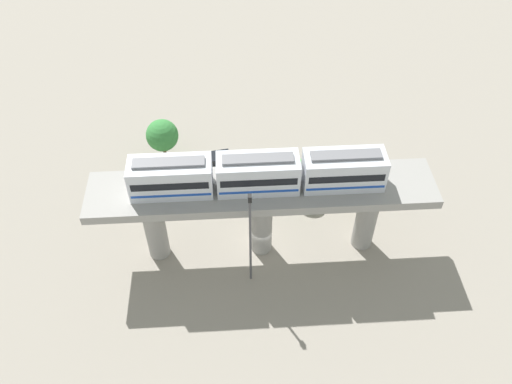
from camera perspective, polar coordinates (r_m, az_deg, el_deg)
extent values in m
plane|color=gray|center=(49.50, 0.58, -5.96)|extent=(120.00, 120.00, 0.00)
cylinder|color=#999691|center=(47.14, -10.86, -3.69)|extent=(1.90, 1.90, 7.28)
cylinder|color=#999691|center=(46.67, 0.61, -3.22)|extent=(1.90, 1.90, 7.28)
cylinder|color=#999691|center=(48.07, 11.85, -2.64)|extent=(1.90, 1.90, 7.28)
cube|color=#999691|center=(43.68, 0.65, 0.22)|extent=(5.20, 28.85, 0.80)
cube|color=silver|center=(42.56, -9.18, 1.56)|extent=(2.60, 6.60, 3.00)
cube|color=black|center=(42.39, -9.22, 1.80)|extent=(2.64, 6.07, 0.70)
cube|color=#1947B2|center=(43.08, -9.06, 0.85)|extent=(2.64, 6.34, 0.24)
cube|color=slate|center=(41.45, -9.44, 3.15)|extent=(1.10, 5.61, 0.24)
cube|color=silver|center=(42.32, 0.21, 1.99)|extent=(2.60, 6.60, 3.00)
cube|color=black|center=(42.14, 0.21, 2.23)|extent=(2.64, 6.07, 0.70)
cube|color=#1947B2|center=(42.84, 0.20, 1.27)|extent=(2.64, 6.34, 0.24)
cube|color=slate|center=(41.20, 0.21, 3.60)|extent=(1.10, 5.61, 0.24)
cube|color=silver|center=(43.21, 9.45, 2.35)|extent=(2.60, 6.60, 3.00)
cube|color=black|center=(43.04, 9.49, 2.59)|extent=(2.64, 6.07, 0.70)
cube|color=#1947B2|center=(43.72, 9.34, 1.64)|extent=(2.64, 6.34, 0.24)
cube|color=slate|center=(42.12, 9.71, 3.94)|extent=(1.10, 5.61, 0.24)
cube|color=#B2B5BA|center=(56.55, -4.12, 3.04)|extent=(2.44, 4.43, 1.00)
cube|color=black|center=(55.95, -4.01, 3.71)|extent=(1.98, 2.53, 0.76)
cube|color=yellow|center=(54.49, 10.45, 0.15)|extent=(2.77, 4.51, 1.00)
cube|color=black|center=(53.90, 10.73, 0.80)|extent=(2.15, 2.63, 0.76)
cylinder|color=brown|center=(53.47, 4.62, 0.65)|extent=(0.36, 0.36, 2.07)
sphere|color=#479342|center=(52.19, 4.74, 2.05)|extent=(2.85, 2.85, 2.85)
cylinder|color=brown|center=(58.15, -9.84, 4.55)|extent=(0.36, 0.36, 2.09)
sphere|color=#38843D|center=(56.87, -10.09, 6.05)|extent=(3.43, 3.43, 3.43)
cylinder|color=#4C4C51|center=(43.39, -0.61, -5.50)|extent=(0.20, 0.20, 10.08)
cube|color=black|center=(39.34, -0.67, -0.68)|extent=(0.44, 0.28, 0.60)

